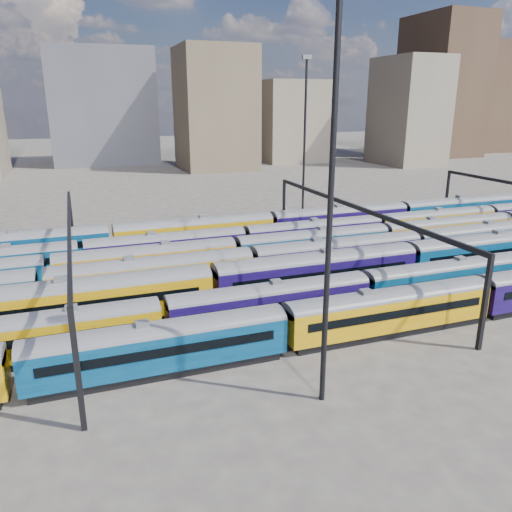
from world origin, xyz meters
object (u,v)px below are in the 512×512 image
object	(u,v)px
rake_0	(481,292)
mast_2	(331,191)
rake_1	(163,314)
rake_2	(88,297)

from	to	relation	value
rake_0	mast_2	bearing A→B (deg)	-160.30
rake_1	rake_2	world-z (taller)	rake_2
rake_0	rake_1	xyz separation A→B (m)	(-27.95, 5.00, -0.07)
rake_2	rake_0	bearing A→B (deg)	-16.61
rake_0	rake_1	bearing A→B (deg)	169.86
rake_0	mast_2	distance (m)	23.73
rake_1	rake_2	bearing A→B (deg)	138.06
mast_2	rake_0	bearing A→B (deg)	19.70
rake_1	mast_2	world-z (taller)	mast_2
rake_2	mast_2	world-z (taller)	mast_2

